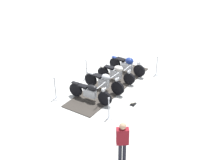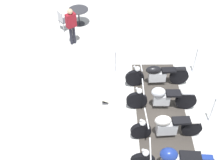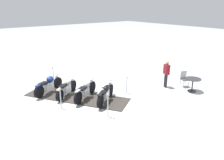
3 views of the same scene
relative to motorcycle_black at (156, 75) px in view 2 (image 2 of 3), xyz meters
name	(u,v)px [view 2 (image 2 of 3)]	position (x,y,z in m)	size (l,w,h in m)	color
ground_plane	(162,122)	(1.42, 0.92, -0.48)	(80.00, 80.00, 0.00)	silver
display_platform	(162,121)	(1.42, 0.92, -0.46)	(5.59, 1.59, 0.04)	#38332D
motorcycle_black	(156,75)	(0.00, 0.00, 0.00)	(1.36, 1.90, 0.97)	black
motorcycle_chrome	(161,98)	(0.96, 0.59, 0.03)	(1.26, 1.99, 0.99)	black
motorcycle_cream	(166,127)	(1.92, 1.20, 0.00)	(1.34, 1.81, 0.89)	black
motorcycle_navy	(172,160)	(2.87, 1.79, 0.03)	(1.18, 2.04, 0.97)	black
stanchion_right_front	(115,66)	(0.17, -1.57, -0.15)	(0.32, 0.32, 1.01)	silver
stanchion_left_front	(194,65)	(-1.37, 0.90, -0.13)	(0.34, 0.34, 1.13)	silver
stanchion_left_mid	(211,113)	(0.65, 2.16, -0.09)	(0.29, 0.29, 1.10)	silver
info_placard	(105,100)	(1.61, -1.09, -0.42)	(0.38, 0.35, 0.19)	#333338
cafe_table	(79,13)	(-1.88, -4.73, 0.10)	(0.89, 0.89, 0.76)	#2D2D33
cafe_chair_near_table	(63,20)	(-1.11, -5.03, 0.06)	(0.52, 0.52, 0.94)	#B7B7BC
bystander_person	(71,24)	(-0.52, -4.05, 0.49)	(0.45, 0.36, 1.62)	#23232D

